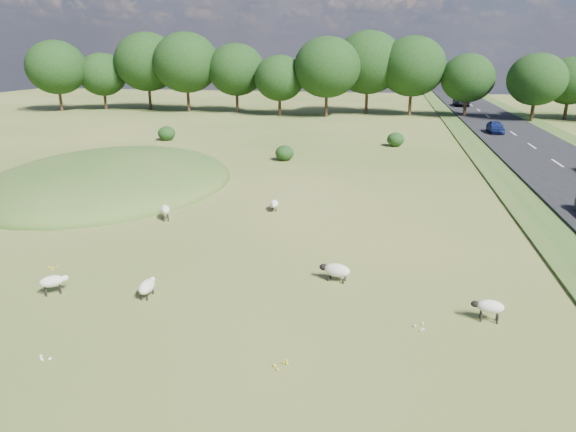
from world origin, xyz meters
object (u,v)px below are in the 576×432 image
object	(u,v)px
sheep_2	(165,210)
car_4	(495,127)
sheep_4	(53,281)
sheep_5	(489,307)
car_1	(469,93)
car_5	(461,102)
sheep_3	(336,270)
sheep_0	(274,204)
sheep_1	(147,286)

from	to	relation	value
sheep_2	car_4	xyz separation A→B (m)	(23.08, 34.90, 0.33)
sheep_4	sheep_5	bearing A→B (deg)	-35.95
car_1	car_4	xyz separation A→B (m)	(-3.80, -48.78, -0.12)
sheep_2	car_5	size ratio (longest dim) A/B	0.23
sheep_2	car_4	world-z (taller)	car_4
sheep_3	sheep_5	world-z (taller)	sheep_5
sheep_0	car_1	world-z (taller)	car_1
sheep_4	car_5	size ratio (longest dim) A/B	0.20
sheep_0	sheep_4	bearing A→B (deg)	-36.04
sheep_1	sheep_0	bearing A→B (deg)	-13.58
sheep_2	car_4	size ratio (longest dim) A/B	0.30
car_1	car_4	distance (m)	48.93
sheep_3	car_1	world-z (taller)	car_1
sheep_5	car_5	xyz separation A→B (m)	(7.85, 72.96, 0.39)
car_4	sheep_1	bearing A→B (deg)	-114.56
sheep_3	sheep_5	size ratio (longest dim) A/B	1.21
sheep_0	sheep_2	size ratio (longest dim) A/B	0.98
sheep_4	car_5	bearing A→B (deg)	32.93
sheep_0	car_5	size ratio (longest dim) A/B	0.23
sheep_4	car_4	bearing A→B (deg)	22.52
sheep_5	sheep_0	bearing A→B (deg)	-43.96
car_4	sheep_5	bearing A→B (deg)	-100.31
car_4	car_1	bearing A→B (deg)	85.55
sheep_3	car_4	world-z (taller)	car_4
sheep_0	sheep_1	distance (m)	11.73
car_4	sheep_4	bearing A→B (deg)	-118.03
sheep_2	sheep_3	size ratio (longest dim) A/B	0.87
sheep_2	sheep_5	bearing A→B (deg)	-147.32
sheep_0	car_5	world-z (taller)	car_5
sheep_0	sheep_1	size ratio (longest dim) A/B	0.98
sheep_0	sheep_1	xyz separation A→B (m)	(-2.27, -11.51, 0.02)
sheep_4	car_1	distance (m)	96.82
car_1	sheep_3	bearing A→B (deg)	79.26
sheep_1	car_1	distance (m)	95.43
car_1	sheep_4	bearing A→B (deg)	73.63
sheep_4	sheep_5	size ratio (longest dim) A/B	0.91
sheep_2	car_5	world-z (taller)	car_5
sheep_2	sheep_5	distance (m)	17.32
sheep_5	car_4	size ratio (longest dim) A/B	0.29
sheep_3	sheep_4	size ratio (longest dim) A/B	1.32
sheep_2	sheep_3	world-z (taller)	sheep_2
sheep_3	car_4	xyz separation A→B (m)	(13.22, 40.93, 0.43)
sheep_0	car_4	world-z (taller)	car_4
sheep_3	car_5	distance (m)	71.97
sheep_5	sheep_1	bearing A→B (deg)	6.64
car_4	car_5	distance (m)	29.81
sheep_0	sheep_4	size ratio (longest dim) A/B	1.13
sheep_3	sheep_4	distance (m)	10.75
sheep_2	sheep_1	bearing A→B (deg)	170.89
sheep_5	car_5	distance (m)	73.39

